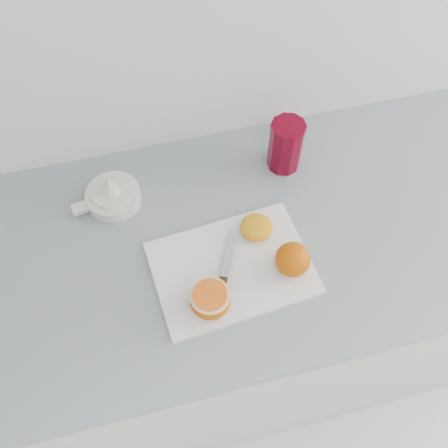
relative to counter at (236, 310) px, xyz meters
name	(u,v)px	position (x,y,z in m)	size (l,w,h in m)	color
counter	(236,310)	(0.00, 0.00, 0.00)	(2.28, 0.64, 0.89)	silver
cutting_board	(232,268)	(-0.04, -0.08, 0.45)	(0.33, 0.23, 0.01)	white
whole_orange	(293,260)	(0.08, -0.11, 0.49)	(0.07, 0.07, 0.07)	#CC6600
half_orange	(210,300)	(-0.11, -0.15, 0.48)	(0.08, 0.08, 0.05)	#CC6600
squeezed_shell	(257,227)	(0.03, -0.01, 0.47)	(0.07, 0.07, 0.03)	orange
paring_knife	(221,289)	(-0.08, -0.13, 0.46)	(0.11, 0.19, 0.01)	#432814
citrus_juicer	(112,195)	(-0.26, 0.16, 0.47)	(0.16, 0.12, 0.08)	white
red_tumbler	(285,147)	(0.15, 0.16, 0.50)	(0.08, 0.08, 0.13)	#670014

